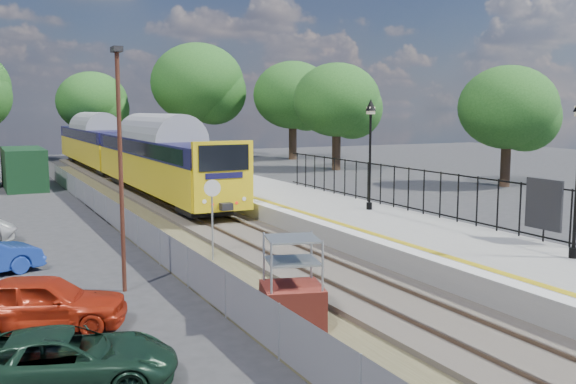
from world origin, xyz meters
TOP-DOWN VIEW (x-y plane):
  - ground at (0.00, 0.00)m, footprint 120.00×120.00m
  - track_bed at (-0.47, 9.67)m, footprint 5.90×80.00m
  - platform at (4.20, 8.00)m, footprint 5.00×70.00m
  - platform_edge at (2.14, 8.00)m, footprint 0.90×70.00m
  - victorian_lamp_north at (5.30, 6.00)m, footprint 0.44×0.44m
  - palisade_fence at (6.55, 2.24)m, footprint 0.12×26.00m
  - wire_fence at (-4.20, 12.00)m, footprint 0.06×52.00m
  - tree_line at (1.40, 42.00)m, footprint 56.80×43.80m
  - train at (0.00, 29.55)m, footprint 2.82×40.83m
  - brick_plinth at (-3.12, -3.46)m, footprint 1.68×1.68m
  - speed_sign at (-2.50, 3.61)m, footprint 0.55×0.15m
  - carpark_lamp at (-5.91, 1.45)m, footprint 0.25×0.50m
  - car_green at (-8.27, -4.52)m, footprint 4.37×2.80m
  - car_red at (-8.28, -0.88)m, footprint 4.10×2.76m

SIDE VIEW (x-z plane):
  - ground at x=0.00m, z-range 0.00..0.00m
  - track_bed at x=-0.47m, z-range -0.05..0.24m
  - platform at x=4.20m, z-range 0.00..0.90m
  - car_green at x=-8.27m, z-range 0.00..1.12m
  - wire_fence at x=-4.20m, z-range 0.00..1.20m
  - car_red at x=-8.28m, z-range 0.00..1.29m
  - platform_edge at x=2.14m, z-range 0.90..0.91m
  - brick_plinth at x=-3.12m, z-range -0.04..2.15m
  - palisade_fence at x=6.55m, z-range 0.84..2.84m
  - speed_sign at x=-2.50m, z-range 0.50..3.27m
  - train at x=0.00m, z-range 0.59..4.09m
  - carpark_lamp at x=-5.91m, z-range 0.49..7.23m
  - victorian_lamp_north at x=5.30m, z-range 2.00..6.60m
  - tree_line at x=1.40m, z-range 0.67..12.55m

